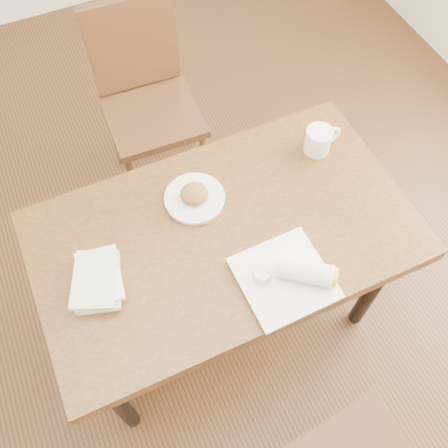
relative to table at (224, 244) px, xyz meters
name	(u,v)px	position (x,y,z in m)	size (l,w,h in m)	color
ground	(224,312)	(0.00, 0.00, -0.67)	(4.00, 5.00, 0.01)	#472814
table	(224,244)	(0.00, 0.00, 0.00)	(1.28, 0.75, 0.75)	brown
chair_far	(145,91)	(0.03, 0.94, -0.12)	(0.44, 0.44, 0.95)	#4D2C16
plate_scone	(195,197)	(-0.04, 0.16, 0.11)	(0.21, 0.21, 0.07)	white
coffee_mug	(319,140)	(0.47, 0.18, 0.14)	(0.15, 0.10, 0.10)	white
plate_burrito	(291,276)	(0.12, -0.25, 0.11)	(0.30, 0.28, 0.09)	white
book_stack	(98,280)	(-0.44, -0.01, 0.11)	(0.20, 0.24, 0.05)	white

